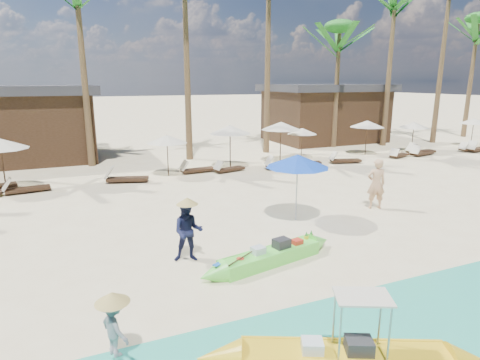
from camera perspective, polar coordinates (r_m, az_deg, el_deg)
name	(u,v)px	position (r m, az deg, el deg)	size (l,w,h in m)	color
ground	(257,257)	(10.87, 2.41, -10.88)	(240.00, 240.00, 0.00)	beige
green_canoe	(270,256)	(10.47, 4.34, -10.73)	(4.55, 1.21, 0.58)	#5CE144
tourist	(376,184)	(15.34, 18.79, -0.52)	(0.68, 0.44, 1.86)	tan
vendor_green	(188,232)	(10.45, -7.39, -7.31)	(0.77, 0.60, 1.59)	#131736
vendor_yellow	(115,327)	(7.19, -17.41, -19.34)	(0.65, 0.38, 1.01)	gray
blue_umbrella	(298,161)	(13.19, 8.20, 2.69)	(2.08, 2.08, 2.24)	#99999E
resort_parasol_4	(0,144)	(19.23, -30.99, 4.45)	(2.21, 2.21, 2.27)	#362316
lounger_4_right	(24,188)	(18.99, -28.34, -1.04)	(1.84, 0.77, 0.61)	#362316
resort_parasol_5	(167,139)	(19.79, -10.36, 5.74)	(1.96, 1.96, 2.02)	#362316
lounger_5_left	(124,178)	(19.20, -16.13, 0.31)	(2.03, 1.12, 0.66)	#362316
resort_parasol_6	(230,129)	(21.27, -1.43, 7.20)	(2.23, 2.23, 2.29)	#362316
lounger_6_left	(196,169)	(20.49, -6.34, 1.57)	(1.85, 0.70, 0.62)	#362316
lounger_6_right	(228,168)	(20.59, -1.72, 1.66)	(1.73, 0.86, 0.56)	#362316
resort_parasol_7	(281,126)	(22.95, 5.85, 7.68)	(2.25, 2.25, 2.32)	#362316
lounger_7_left	(281,165)	(21.36, 5.91, 2.14)	(2.06, 0.96, 0.67)	#362316
lounger_7_right	(304,162)	(22.56, 9.16, 2.57)	(1.73, 0.99, 0.56)	#362316
resort_parasol_8	(302,131)	(24.29, 8.83, 6.88)	(1.78, 1.78, 1.83)	#362316
lounger_8_left	(343,160)	(23.56, 14.51, 2.82)	(1.87, 1.00, 0.61)	#362316
resort_parasol_9	(367,124)	(26.41, 17.64, 7.61)	(2.10, 2.10, 2.17)	#362316
lounger_9_left	(399,155)	(26.32, 21.62, 3.37)	(1.69, 0.99, 0.55)	#362316
lounger_9_right	(419,151)	(28.08, 24.17, 3.82)	(2.00, 0.72, 0.67)	#362316
resort_parasol_10	(414,125)	(28.40, 23.50, 7.20)	(1.93, 1.93, 1.99)	#362316
lounger_10_left	(421,153)	(27.51, 24.34, 3.58)	(1.90, 0.89, 0.62)	#362316
lounger_10_right	(469,149)	(30.67, 29.83, 3.90)	(1.73, 0.56, 0.58)	#362316
resort_parasol_11	(474,121)	(33.07, 30.32, 7.25)	(1.93, 1.93, 1.99)	#362316
lounger_11_left	(477,148)	(30.83, 30.65, 3.89)	(2.04, 0.87, 0.67)	#362316
palm_6	(339,43)	(29.10, 13.91, 18.45)	(2.08, 2.08, 8.51)	brown
palm_7	(394,13)	(31.03, 21.08, 21.27)	(2.08, 2.08, 11.08)	brown
palm_9	(477,36)	(38.76, 30.61, 17.26)	(2.08, 2.08, 9.82)	brown
pavilion_east	(324,112)	(32.19, 11.90, 9.42)	(8.80, 6.60, 4.30)	#362316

